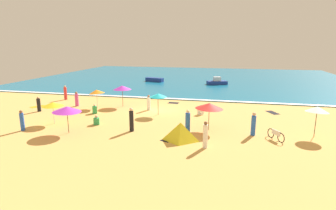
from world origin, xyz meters
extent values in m
plane|color=#E0A856|center=(0.00, 0.00, 0.00)|extent=(60.00, 60.00, 0.00)
cube|color=#146B93|center=(0.00, 28.00, 0.05)|extent=(60.00, 44.00, 0.10)
cube|color=white|center=(0.00, 6.30, 0.10)|extent=(57.00, 0.70, 0.01)
cylinder|color=silver|center=(-7.57, -6.35, 0.94)|extent=(0.05, 0.05, 1.88)
cone|color=yellow|center=(-7.57, -6.35, 1.75)|extent=(2.55, 2.55, 0.37)
cylinder|color=#4C3823|center=(5.85, -5.07, 1.10)|extent=(0.05, 0.05, 2.20)
cone|color=red|center=(5.85, -5.07, 2.02)|extent=(2.86, 2.85, 0.54)
cylinder|color=silver|center=(-6.67, -0.03, 0.98)|extent=(0.05, 0.05, 1.97)
cone|color=orange|center=(-6.67, -0.03, 1.81)|extent=(2.21, 2.19, 0.58)
cylinder|color=#4C3823|center=(-4.89, -8.33, 1.05)|extent=(0.05, 0.05, 2.10)
cone|color=#B733C6|center=(-4.89, -8.33, 1.93)|extent=(2.72, 2.71, 0.51)
cylinder|color=#4C3823|center=(-4.27, 1.37, 1.15)|extent=(0.05, 0.05, 2.29)
cone|color=#B733C6|center=(-4.27, 1.37, 2.12)|extent=(2.31, 2.31, 0.48)
cylinder|color=#4C3823|center=(13.81, -4.91, 1.15)|extent=(0.05, 0.05, 2.30)
cone|color=white|center=(13.81, -4.91, 2.14)|extent=(2.21, 2.23, 0.57)
cylinder|color=#4C3823|center=(0.58, -1.38, 1.05)|extent=(0.05, 0.05, 2.09)
cone|color=#19B7C6|center=(0.58, -1.38, 1.96)|extent=(2.40, 2.40, 0.37)
pyramid|color=yellow|center=(4.07, -8.10, 0.69)|extent=(2.05, 1.62, 1.39)
torus|color=black|center=(10.56, -5.83, 0.33)|extent=(0.42, 0.65, 0.72)
torus|color=black|center=(11.13, -6.77, 0.33)|extent=(0.42, 0.65, 0.72)
cube|color=white|center=(10.85, -6.30, 0.55)|extent=(0.51, 0.78, 0.36)
cylinder|color=blue|center=(4.26, -6.00, 0.79)|extent=(0.52, 0.52, 1.57)
sphere|color=beige|center=(4.26, -6.00, 1.69)|extent=(0.27, 0.27, 0.27)
cylinder|color=red|center=(-12.65, 3.15, 0.77)|extent=(0.51, 0.51, 1.55)
sphere|color=#DBA884|center=(-12.65, 3.15, 1.66)|extent=(0.24, 0.24, 0.24)
cylinder|color=black|center=(-0.18, -6.80, 0.84)|extent=(0.35, 0.35, 1.68)
sphere|color=beige|center=(-0.18, -6.80, 1.80)|extent=(0.28, 0.28, 0.28)
cube|color=green|center=(-3.81, -5.76, 0.30)|extent=(0.62, 0.62, 0.59)
sphere|color=#DBA884|center=(-3.81, -5.76, 0.71)|extent=(0.26, 0.26, 0.26)
cylinder|color=blue|center=(-8.85, -8.64, 0.73)|extent=(0.46, 0.46, 1.46)
sphere|color=brown|center=(-8.85, -8.64, 1.57)|extent=(0.26, 0.26, 0.26)
cube|color=green|center=(-5.82, -2.26, 0.37)|extent=(0.62, 0.62, 0.73)
sphere|color=beige|center=(-5.82, -2.26, 0.83)|extent=(0.22, 0.22, 0.22)
cylinder|color=black|center=(-11.83, -2.84, 0.68)|extent=(0.49, 0.49, 1.35)
sphere|color=#DBA884|center=(-11.83, -2.84, 1.45)|extent=(0.23, 0.23, 0.23)
cube|color=white|center=(4.67, -0.34, 0.33)|extent=(0.64, 0.64, 0.65)
sphere|color=#9E6B47|center=(4.67, -0.34, 0.75)|extent=(0.21, 0.21, 0.21)
cylinder|color=white|center=(5.93, -9.05, 0.82)|extent=(0.39, 0.39, 1.63)
sphere|color=brown|center=(5.93, -9.05, 1.75)|extent=(0.25, 0.25, 0.25)
cylinder|color=#D84CA5|center=(-9.33, 0.26, 0.68)|extent=(0.55, 0.55, 1.37)
sphere|color=#9E6B47|center=(-9.33, 0.26, 1.49)|extent=(0.28, 0.28, 0.28)
cylinder|color=blue|center=(9.28, -5.64, 0.78)|extent=(0.49, 0.49, 1.55)
sphere|color=#DBA884|center=(9.28, -5.64, 1.68)|extent=(0.28, 0.28, 0.28)
cylinder|color=white|center=(-0.89, 0.30, 0.69)|extent=(0.53, 0.53, 1.38)
sphere|color=brown|center=(-0.89, 0.30, 1.50)|extent=(0.26, 0.26, 0.26)
cube|color=orange|center=(-13.49, -0.98, 0.01)|extent=(1.50, 1.74, 0.01)
cube|color=black|center=(0.96, 4.25, 0.01)|extent=(1.28, 0.90, 0.01)
cube|color=black|center=(-12.31, -0.27, 0.01)|extent=(1.22, 1.32, 0.01)
cube|color=black|center=(3.20, -7.86, 0.01)|extent=(1.26, 1.67, 0.01)
cube|color=black|center=(11.77, 2.04, 0.01)|extent=(1.38, 1.78, 0.01)
cube|color=navy|center=(5.23, 19.73, 0.39)|extent=(3.59, 2.50, 0.59)
cube|color=silver|center=(5.23, 19.73, 1.03)|extent=(1.38, 1.20, 0.69)
cube|color=navy|center=(-6.03, 20.72, 0.44)|extent=(3.46, 1.77, 0.68)
camera|label=1|loc=(7.37, -26.50, 6.97)|focal=29.01mm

